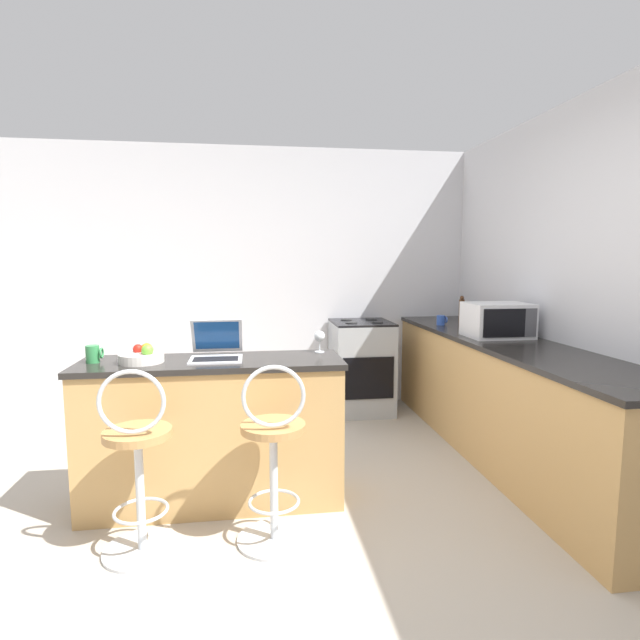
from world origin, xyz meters
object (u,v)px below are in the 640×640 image
(bar_stool_far, at_px, (274,461))
(microwave, at_px, (498,320))
(mug_green, at_px, (93,354))
(stove_range, at_px, (361,367))
(wine_glass_short, at_px, (320,337))
(fruit_bowl, at_px, (142,356))
(mug_red, at_px, (472,319))
(laptop, at_px, (216,349))
(mug_blue, at_px, (441,320))
(pepper_mill, at_px, (462,310))
(bar_stool_near, at_px, (138,468))

(bar_stool_far, xyz_separation_m, microwave, (1.80, 1.10, 0.58))
(mug_green, bearing_deg, stove_range, 40.17)
(stove_range, bearing_deg, wine_glass_short, -112.32)
(stove_range, height_order, fruit_bowl, fruit_bowl)
(stove_range, relative_size, wine_glass_short, 6.42)
(mug_green, distance_m, mug_red, 3.28)
(bar_stool_far, bearing_deg, mug_red, 44.05)
(laptop, xyz_separation_m, stove_range, (1.29, 1.65, -0.51))
(laptop, xyz_separation_m, microwave, (2.12, 0.54, 0.07))
(wine_glass_short, bearing_deg, fruit_bowl, -170.91)
(bar_stool_far, height_order, mug_blue, mug_blue)
(pepper_mill, xyz_separation_m, mug_red, (0.08, -0.06, -0.08))
(wine_glass_short, bearing_deg, bar_stool_near, -146.84)
(pepper_mill, bearing_deg, fruit_bowl, -150.81)
(bar_stool_far, relative_size, microwave, 2.10)
(mug_blue, height_order, wine_glass_short, wine_glass_short)
(bar_stool_near, distance_m, pepper_mill, 3.28)
(bar_stool_near, bearing_deg, fruit_bowl, 97.08)
(stove_range, xyz_separation_m, pepper_mill, (0.91, -0.25, 0.57))
(microwave, relative_size, mug_blue, 4.94)
(laptop, distance_m, mug_blue, 2.34)
(microwave, height_order, mug_red, microwave)
(wine_glass_short, height_order, mug_red, wine_glass_short)
(stove_range, height_order, mug_blue, mug_blue)
(bar_stool_near, bearing_deg, mug_red, 35.67)
(microwave, distance_m, mug_green, 2.88)
(stove_range, xyz_separation_m, mug_green, (-2.00, -1.68, 0.50))
(stove_range, relative_size, pepper_mill, 3.49)
(stove_range, distance_m, pepper_mill, 1.10)
(laptop, height_order, microwave, microwave)
(mug_blue, bearing_deg, bar_stool_far, -131.55)
(bar_stool_near, relative_size, microwave, 2.10)
(mug_blue, bearing_deg, mug_green, -153.60)
(pepper_mill, bearing_deg, laptop, -147.54)
(microwave, xyz_separation_m, mug_blue, (-0.16, 0.74, -0.09))
(bar_stool_far, distance_m, laptop, 0.82)
(microwave, xyz_separation_m, stove_range, (-0.83, 1.11, -0.58))
(bar_stool_far, relative_size, pepper_mill, 3.78)
(bar_stool_near, height_order, wine_glass_short, wine_glass_short)
(wine_glass_short, bearing_deg, stove_range, 67.68)
(wine_glass_short, distance_m, mug_red, 2.04)
(bar_stool_far, xyz_separation_m, mug_green, (-1.02, 0.53, 0.49))
(laptop, height_order, mug_red, laptop)
(bar_stool_near, relative_size, wine_glass_short, 6.95)
(laptop, bearing_deg, bar_stool_far, -60.54)
(laptop, distance_m, wine_glass_short, 0.66)
(bar_stool_far, bearing_deg, laptop, 119.46)
(bar_stool_far, height_order, pepper_mill, pepper_mill)
(laptop, bearing_deg, mug_blue, 33.39)
(bar_stool_near, relative_size, fruit_bowl, 3.81)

